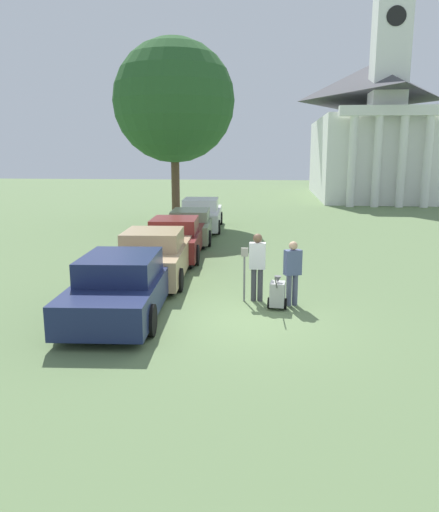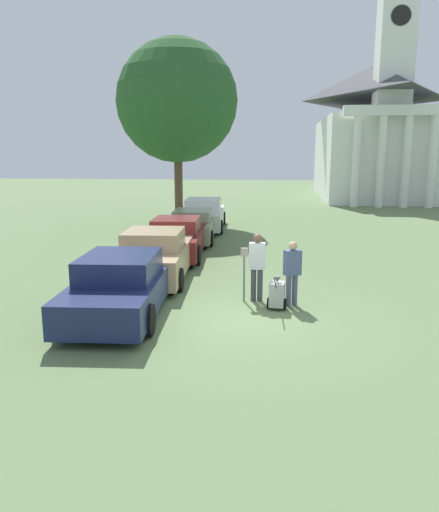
{
  "view_description": "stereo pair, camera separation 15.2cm",
  "coord_description": "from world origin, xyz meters",
  "views": [
    {
      "loc": [
        0.76,
        -11.15,
        3.84
      ],
      "look_at": [
        -0.61,
        1.92,
        1.1
      ],
      "focal_mm": 35.0,
      "sensor_mm": 36.0,
      "label": 1
    },
    {
      "loc": [
        0.91,
        -11.14,
        3.84
      ],
      "look_at": [
        -0.61,
        1.92,
        1.1
      ],
      "focal_mm": 35.0,
      "sensor_mm": 36.0,
      "label": 2
    }
  ],
  "objects": [
    {
      "name": "parked_car_tan",
      "position": [
        -2.78,
        3.51,
        0.71
      ],
      "size": [
        2.26,
        4.73,
        1.54
      ],
      "rotation": [
        0.0,
        0.0,
        0.07
      ],
      "color": "tan",
      "rests_on": "ground_plane"
    },
    {
      "name": "shade_tree",
      "position": [
        -4.4,
        15.46,
        6.43
      ],
      "size": [
        6.32,
        6.32,
        9.61
      ],
      "color": "brown",
      "rests_on": "ground_plane"
    },
    {
      "name": "parked_car_navy",
      "position": [
        -2.78,
        0.2,
        0.68
      ],
      "size": [
        2.31,
        5.25,
        1.47
      ],
      "rotation": [
        0.0,
        0.0,
        0.07
      ],
      "color": "#19234C",
      "rests_on": "ground_plane"
    },
    {
      "name": "person_worker",
      "position": [
        0.42,
        1.51,
        1.03
      ],
      "size": [
        0.42,
        0.24,
        1.79
      ],
      "rotation": [
        0.0,
        0.0,
        3.13
      ],
      "color": "#3F3F47",
      "rests_on": "ground_plane"
    },
    {
      "name": "parked_car_white",
      "position": [
        -2.78,
        13.77,
        0.72
      ],
      "size": [
        2.3,
        5.32,
        1.56
      ],
      "rotation": [
        0.0,
        0.0,
        0.07
      ],
      "color": "silver",
      "rests_on": "ground_plane"
    },
    {
      "name": "parked_car_maroon",
      "position": [
        -2.78,
        6.9,
        0.69
      ],
      "size": [
        2.22,
        4.83,
        1.47
      ],
      "rotation": [
        0.0,
        0.0,
        0.07
      ],
      "color": "maroon",
      "rests_on": "ground_plane"
    },
    {
      "name": "equipment_cart",
      "position": [
        0.95,
        0.87,
        0.39
      ],
      "size": [
        0.5,
        1.0,
        1.0
      ],
      "rotation": [
        0.0,
        0.0,
        -0.1
      ],
      "color": "#B2B2AD",
      "rests_on": "ground_plane"
    },
    {
      "name": "person_supervisor",
      "position": [
        1.32,
        1.21,
        0.94
      ],
      "size": [
        0.47,
        0.36,
        1.66
      ],
      "rotation": [
        0.0,
        0.0,
        3.54
      ],
      "color": "#515670",
      "rests_on": "ground_plane"
    },
    {
      "name": "church",
      "position": [
        8.93,
        33.6,
        6.02
      ],
      "size": [
        8.73,
        17.29,
        23.55
      ],
      "color": "white",
      "rests_on": "ground_plane"
    },
    {
      "name": "parked_car_sage",
      "position": [
        -2.78,
        10.54,
        0.65
      ],
      "size": [
        2.19,
        5.21,
        1.37
      ],
      "rotation": [
        0.0,
        0.0,
        0.07
      ],
      "color": "gray",
      "rests_on": "ground_plane"
    },
    {
      "name": "ground_plane",
      "position": [
        0.0,
        0.0,
        0.0
      ],
      "size": [
        120.0,
        120.0,
        0.0
      ],
      "primitive_type": "plane",
      "color": "#607A4C"
    },
    {
      "name": "parking_meter",
      "position": [
        0.09,
        1.45,
        0.99
      ],
      "size": [
        0.18,
        0.09,
        1.43
      ],
      "color": "slate",
      "rests_on": "ground_plane"
    }
  ]
}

